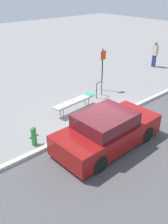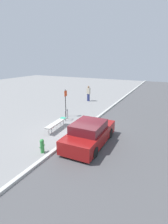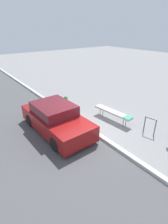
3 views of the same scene
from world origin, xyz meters
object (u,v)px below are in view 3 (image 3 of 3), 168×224
at_px(bench, 113,112).
at_px(fire_hydrant, 66,102).
at_px(parked_car_near, 56,119).
at_px(bike_rack, 150,124).

height_order(bench, fire_hydrant, fire_hydrant).
bearing_deg(parked_car_near, fire_hydrant, 136.78).
distance_m(bike_rack, fire_hydrant, 5.09).
distance_m(bench, fire_hydrant, 3.10).
relative_size(bench, bike_rack, 2.80).
bearing_deg(fire_hydrant, bench, 21.58).
bearing_deg(bench, bike_rack, 7.39).
distance_m(bike_rack, parked_car_near, 4.40).
xyz_separation_m(fire_hydrant, parked_car_near, (1.98, -1.78, 0.22)).
distance_m(fire_hydrant, parked_car_near, 2.68).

